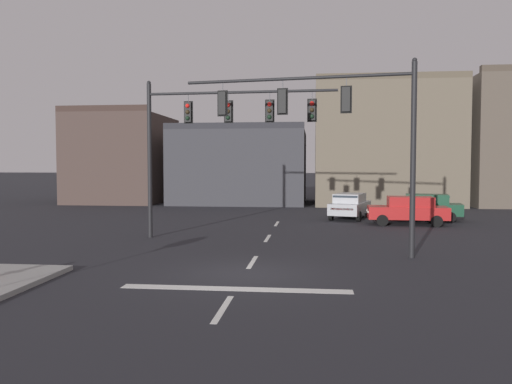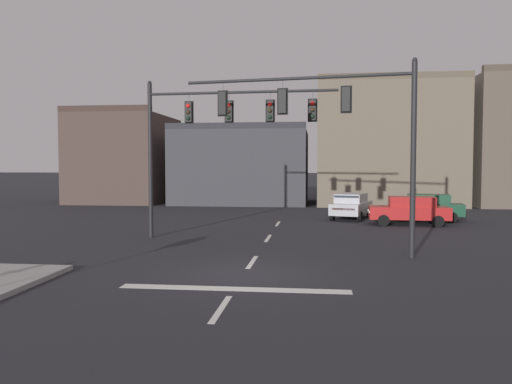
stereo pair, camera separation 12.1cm
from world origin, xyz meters
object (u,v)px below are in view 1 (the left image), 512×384
signal_mast_near_side (336,120)px  car_lot_farside (425,207)px  signal_mast_far_side (212,126)px  car_lot_middle (350,205)px  car_lot_nearside (408,210)px

signal_mast_near_side → car_lot_farside: 14.81m
signal_mast_far_side → car_lot_middle: 12.73m
signal_mast_far_side → car_lot_farside: bearing=39.1°
car_lot_middle → car_lot_farside: 4.51m
car_lot_farside → signal_mast_far_side: bearing=-140.9°
car_lot_middle → signal_mast_near_side: bearing=-96.3°
car_lot_nearside → car_lot_farside: size_ratio=0.98×
signal_mast_near_side → car_lot_nearside: signal_mast_near_side is taller
car_lot_nearside → car_lot_farside: 2.90m
signal_mast_near_side → car_lot_nearside: bearing=66.4°
signal_mast_far_side → car_lot_farside: 15.32m
signal_mast_near_side → signal_mast_far_side: signal_mast_far_side is taller
car_lot_middle → signal_mast_far_side: bearing=-125.3°
car_lot_middle → car_lot_farside: size_ratio=1.02×
signal_mast_far_side → car_lot_middle: (6.92, 9.77, -4.32)m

